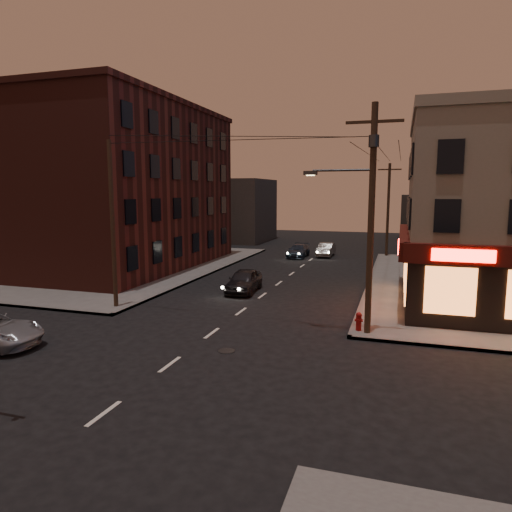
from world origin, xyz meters
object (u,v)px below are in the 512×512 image
at_px(sedan_near, 244,281).
at_px(sedan_far, 298,251).
at_px(fire_hydrant, 359,320).
at_px(sedan_mid, 326,250).

height_order(sedan_near, sedan_far, sedan_near).
bearing_deg(sedan_far, fire_hydrant, -71.42).
distance_m(sedan_mid, fire_hydrant, 25.28).
bearing_deg(sedan_near, sedan_far, 86.14).
distance_m(sedan_far, fire_hydrant, 24.47).
relative_size(sedan_far, fire_hydrant, 5.10).
distance_m(sedan_near, fire_hydrant, 10.33).
distance_m(sedan_near, sedan_far, 16.46).
xyz_separation_m(sedan_near, fire_hydrant, (7.85, -6.71, -0.12)).
relative_size(sedan_near, fire_hydrant, 5.07).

